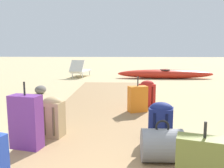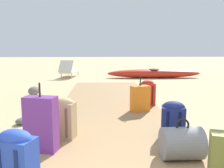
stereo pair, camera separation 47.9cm
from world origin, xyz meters
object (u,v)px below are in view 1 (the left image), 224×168
(suitcase_orange, at_px, (138,99))
(backpack_navy, at_px, (161,120))
(backpack_red, at_px, (147,93))
(backpack_tan, at_px, (53,116))
(suitcase_purple, at_px, (26,122))
(lounge_chair, at_px, (80,70))
(kayak, at_px, (165,74))
(duffel_bag_grey, at_px, (162,145))

(suitcase_orange, distance_m, backpack_navy, 1.54)
(suitcase_orange, xyz_separation_m, backpack_red, (0.24, 0.49, 0.04))
(suitcase_orange, xyz_separation_m, backpack_tan, (-1.33, -1.44, 0.05))
(suitcase_orange, height_order, backpack_navy, suitcase_orange)
(suitcase_purple, xyz_separation_m, backpack_navy, (1.79, 0.36, -0.06))
(backpack_tan, height_order, backpack_navy, backpack_tan)
(suitcase_purple, distance_m, lounge_chair, 8.30)
(backpack_red, height_order, suitcase_purple, suitcase_purple)
(suitcase_purple, height_order, backpack_navy, suitcase_purple)
(suitcase_orange, bearing_deg, lounge_chair, 109.84)
(backpack_navy, height_order, kayak, backpack_navy)
(duffel_bag_grey, height_order, backpack_tan, backpack_tan)
(suitcase_purple, bearing_deg, lounge_chair, 95.18)
(backpack_red, distance_m, lounge_chair, 6.42)
(suitcase_orange, distance_m, backpack_red, 0.54)
(backpack_tan, xyz_separation_m, backpack_navy, (1.57, -0.08, -0.02))
(backpack_tan, relative_size, suitcase_purple, 0.68)
(backpack_navy, distance_m, kayak, 7.67)
(backpack_tan, bearing_deg, backpack_navy, -2.89)
(backpack_red, height_order, lounge_chair, lounge_chair)
(backpack_navy, relative_size, lounge_chair, 0.34)
(suitcase_purple, bearing_deg, backpack_red, 52.83)
(suitcase_orange, bearing_deg, duffel_bag_grey, -86.09)
(duffel_bag_grey, bearing_deg, backpack_tan, 153.57)
(backpack_red, distance_m, suitcase_purple, 2.97)
(backpack_navy, xyz_separation_m, lounge_chair, (-2.54, 7.91, -0.04))
(backpack_tan, relative_size, backpack_red, 1.03)
(lounge_chair, bearing_deg, backpack_red, -66.67)
(suitcase_purple, bearing_deg, backpack_navy, 11.21)
(backpack_tan, distance_m, kayak, 8.02)
(suitcase_orange, distance_m, backpack_tan, 1.97)
(backpack_tan, bearing_deg, lounge_chair, 97.07)
(kayak, bearing_deg, duffel_bag_grey, -99.92)
(backpack_red, bearing_deg, suitcase_purple, -127.17)
(backpack_red, relative_size, backpack_navy, 1.05)
(suitcase_purple, bearing_deg, suitcase_orange, 50.40)
(suitcase_orange, bearing_deg, suitcase_purple, -129.60)
(suitcase_purple, height_order, lounge_chair, suitcase_purple)
(duffel_bag_grey, bearing_deg, kayak, 80.08)
(backpack_red, bearing_deg, backpack_tan, -129.13)
(suitcase_orange, xyz_separation_m, kayak, (1.58, 6.03, -0.14))
(duffel_bag_grey, distance_m, backpack_navy, 0.67)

